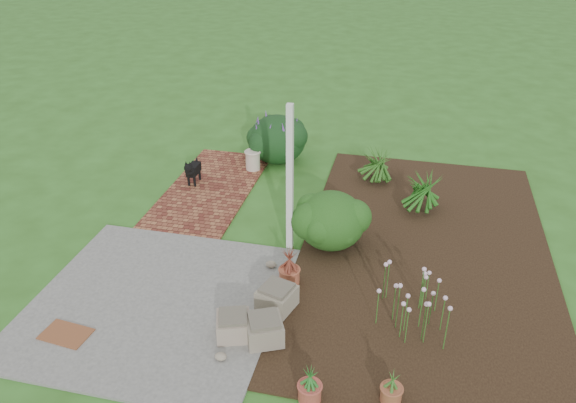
% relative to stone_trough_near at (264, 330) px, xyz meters
% --- Properties ---
extents(ground, '(80.00, 80.00, 0.00)m').
position_rel_stone_trough_near_xyz_m(ground, '(-0.48, 2.15, -0.19)').
color(ground, '#30601E').
rests_on(ground, ground).
extents(concrete_patio, '(3.50, 3.50, 0.04)m').
position_rel_stone_trough_near_xyz_m(concrete_patio, '(-1.73, 0.40, -0.17)').
color(concrete_patio, '#60605D').
rests_on(concrete_patio, ground).
extents(brick_path, '(1.60, 3.50, 0.04)m').
position_rel_stone_trough_near_xyz_m(brick_path, '(-2.18, 3.90, -0.17)').
color(brick_path, '#5B251D').
rests_on(brick_path, ground).
extents(garden_bed, '(4.00, 7.00, 0.03)m').
position_rel_stone_trough_near_xyz_m(garden_bed, '(2.02, 2.65, -0.18)').
color(garden_bed, black).
rests_on(garden_bed, ground).
extents(veranda_post, '(0.10, 0.10, 2.50)m').
position_rel_stone_trough_near_xyz_m(veranda_post, '(-0.18, 2.25, 1.06)').
color(veranda_post, white).
rests_on(veranda_post, ground).
extents(stone_trough_near, '(0.61, 0.61, 0.31)m').
position_rel_stone_trough_near_xyz_m(stone_trough_near, '(0.00, 0.00, 0.00)').
color(stone_trough_near, gray).
rests_on(stone_trough_near, concrete_patio).
extents(stone_trough_mid, '(0.55, 0.55, 0.29)m').
position_rel_stone_trough_near_xyz_m(stone_trough_mid, '(-0.42, -0.01, -0.01)').
color(stone_trough_mid, gray).
rests_on(stone_trough_mid, concrete_patio).
extents(stone_trough_far, '(0.58, 0.58, 0.31)m').
position_rel_stone_trough_near_xyz_m(stone_trough_far, '(0.00, 0.67, 0.00)').
color(stone_trough_far, '#756B57').
rests_on(stone_trough_far, concrete_patio).
extents(coir_doormat, '(0.68, 0.47, 0.02)m').
position_rel_stone_trough_near_xyz_m(coir_doormat, '(-2.60, -0.52, -0.14)').
color(coir_doormat, brown).
rests_on(coir_doormat, concrete_patio).
extents(black_dog, '(0.19, 0.61, 0.53)m').
position_rel_stone_trough_near_xyz_m(black_dog, '(-2.57, 3.98, 0.16)').
color(black_dog, black).
rests_on(black_dog, brick_path).
extents(cream_ceramic_urn, '(0.32, 0.32, 0.40)m').
position_rel_stone_trough_near_xyz_m(cream_ceramic_urn, '(-1.59, 4.91, 0.05)').
color(cream_ceramic_urn, beige).
rests_on(cream_ceramic_urn, brick_path).
extents(evergreen_shrub, '(1.47, 1.47, 0.96)m').
position_rel_stone_trough_near_xyz_m(evergreen_shrub, '(0.46, 2.47, 0.31)').
color(evergreen_shrub, '#153B0D').
rests_on(evergreen_shrub, garden_bed).
extents(agapanthus_clump_back, '(1.05, 1.05, 0.91)m').
position_rel_stone_trough_near_xyz_m(agapanthus_clump_back, '(1.89, 4.00, 0.29)').
color(agapanthus_clump_back, '#1A440E').
rests_on(agapanthus_clump_back, garden_bed).
extents(agapanthus_clump_front, '(1.10, 1.10, 0.82)m').
position_rel_stone_trough_near_xyz_m(agapanthus_clump_front, '(0.97, 5.01, 0.25)').
color(agapanthus_clump_front, '#183E0C').
rests_on(agapanthus_clump_front, garden_bed).
extents(pink_flower_patch, '(1.45, 1.45, 0.73)m').
position_rel_stone_trough_near_xyz_m(pink_flower_patch, '(1.82, 0.86, 0.20)').
color(pink_flower_patch, '#113D0F').
rests_on(pink_flower_patch, garden_bed).
extents(terracotta_pot_bronze, '(0.38, 0.38, 0.25)m').
position_rel_stone_trough_near_xyz_m(terracotta_pot_bronze, '(0.04, 1.27, -0.04)').
color(terracotta_pot_bronze, '#A15236').
rests_on(terracotta_pot_bronze, garden_bed).
extents(terracotta_pot_small_left, '(0.27, 0.27, 0.20)m').
position_rel_stone_trough_near_xyz_m(terracotta_pot_small_left, '(1.69, -0.63, -0.06)').
color(terracotta_pot_small_left, brown).
rests_on(terracotta_pot_small_left, garden_bed).
extents(terracotta_pot_small_right, '(0.28, 0.28, 0.23)m').
position_rel_stone_trough_near_xyz_m(terracotta_pot_small_right, '(0.77, -0.83, -0.05)').
color(terracotta_pot_small_right, '#A44437').
rests_on(terracotta_pot_small_right, garden_bed).
extents(purple_flowering_bush, '(1.24, 1.24, 1.05)m').
position_rel_stone_trough_near_xyz_m(purple_flowering_bush, '(-1.22, 5.53, 0.33)').
color(purple_flowering_bush, black).
rests_on(purple_flowering_bush, ground).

